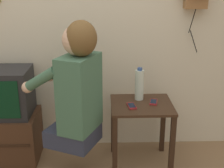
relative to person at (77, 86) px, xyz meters
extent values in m
cube|color=beige|center=(0.00, 0.55, 0.49)|extent=(6.80, 0.05, 2.55)
cube|color=#382316|center=(0.52, 0.17, -0.23)|extent=(0.51, 0.45, 0.02)
cube|color=black|center=(0.29, -0.04, -0.51)|extent=(0.04, 0.04, 0.55)
cube|color=black|center=(0.75, -0.04, -0.51)|extent=(0.04, 0.04, 0.55)
cube|color=black|center=(0.29, 0.37, -0.51)|extent=(0.04, 0.04, 0.55)
cube|color=black|center=(0.75, 0.37, -0.51)|extent=(0.04, 0.04, 0.55)
cube|color=#2D3347|center=(-0.04, 0.02, -0.42)|extent=(0.47, 0.45, 0.14)
cube|color=#426B51|center=(0.02, -0.01, -0.05)|extent=(0.35, 0.41, 0.59)
sphere|color=#DBAD8E|center=(0.02, -0.01, 0.35)|extent=(0.23, 0.23, 0.23)
ellipsoid|color=brown|center=(0.05, -0.02, 0.37)|extent=(0.30, 0.31, 0.26)
cylinder|color=#426B51|center=(-0.26, -0.05, 0.07)|extent=(0.30, 0.19, 0.22)
cylinder|color=#426B51|center=(-0.13, 0.22, 0.07)|extent=(0.30, 0.19, 0.22)
sphere|color=#DBAD8E|center=(-0.37, 0.00, -0.01)|extent=(0.09, 0.09, 0.09)
sphere|color=#DBAD8E|center=(-0.25, 0.28, -0.01)|extent=(0.09, 0.09, 0.09)
cube|color=#422819|center=(-0.70, 0.29, -0.57)|extent=(0.64, 0.41, 0.43)
cylinder|color=black|center=(0.97, 0.46, 0.42)|extent=(0.04, 0.04, 0.22)
cylinder|color=black|center=(0.99, 0.46, 0.24)|extent=(0.07, 0.06, 0.19)
cube|color=maroon|center=(0.43, 0.11, -0.21)|extent=(0.08, 0.13, 0.01)
cube|color=black|center=(0.43, 0.11, -0.21)|extent=(0.06, 0.10, 0.00)
cube|color=maroon|center=(0.62, 0.19, -0.21)|extent=(0.08, 0.13, 0.01)
cube|color=black|center=(0.62, 0.19, -0.21)|extent=(0.07, 0.11, 0.00)
cylinder|color=silver|center=(0.51, 0.27, -0.09)|extent=(0.07, 0.07, 0.26)
cylinder|color=#2D4C8C|center=(0.51, 0.27, 0.05)|extent=(0.04, 0.04, 0.02)
camera|label=1|loc=(0.20, -2.21, 0.79)|focal=50.00mm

